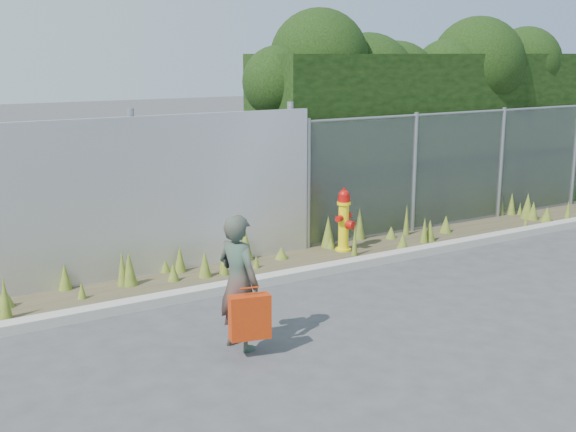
% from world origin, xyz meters
% --- Properties ---
extents(ground, '(80.00, 80.00, 0.00)m').
position_xyz_m(ground, '(0.00, 0.00, 0.00)').
color(ground, '#3E3E41').
rests_on(ground, ground).
extents(curb, '(16.00, 0.22, 0.12)m').
position_xyz_m(curb, '(0.00, 1.80, 0.06)').
color(curb, '#ABA49B').
rests_on(curb, ground).
extents(weed_strip, '(16.00, 1.31, 0.54)m').
position_xyz_m(weed_strip, '(0.45, 2.53, 0.14)').
color(weed_strip, '#473E28').
rests_on(weed_strip, ground).
extents(corrugated_fence, '(8.50, 0.21, 2.30)m').
position_xyz_m(corrugated_fence, '(-3.25, 3.01, 1.10)').
color(corrugated_fence, '#BBBCC3').
rests_on(corrugated_fence, ground).
extents(chainlink_fence, '(6.50, 0.07, 2.05)m').
position_xyz_m(chainlink_fence, '(4.25, 3.00, 1.03)').
color(chainlink_fence, gray).
rests_on(chainlink_fence, ground).
extents(hedge, '(7.67, 2.00, 3.75)m').
position_xyz_m(hedge, '(4.35, 4.01, 2.02)').
color(hedge, black).
rests_on(hedge, ground).
extents(fire_hydrant, '(0.34, 0.30, 1.00)m').
position_xyz_m(fire_hydrant, '(1.43, 2.57, 0.49)').
color(fire_hydrant, yellow).
rests_on(fire_hydrant, ground).
extents(woman, '(0.48, 0.60, 1.43)m').
position_xyz_m(woman, '(-1.69, 0.12, 0.71)').
color(woman, '#116C54').
rests_on(woman, ground).
extents(red_tote_bag, '(0.41, 0.15, 0.54)m').
position_xyz_m(red_tote_bag, '(-1.72, -0.17, 0.44)').
color(red_tote_bag, '#B6330A').
extents(black_shoulder_bag, '(0.21, 0.09, 0.16)m').
position_xyz_m(black_shoulder_bag, '(-1.65, 0.27, 0.92)').
color(black_shoulder_bag, black).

